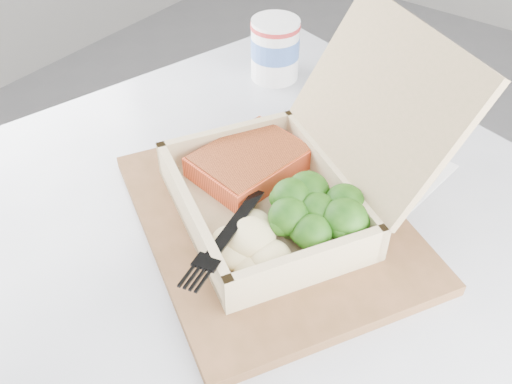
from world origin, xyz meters
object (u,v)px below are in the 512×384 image
Objects in this scene: serving_tray at (270,219)px; takeout_container at (302,170)px; cafe_table at (253,320)px; paper_cup at (275,47)px.

serving_tray is 0.07m from takeout_container.
takeout_container reaches higher than cafe_table.
cafe_table is 9.68× the size of paper_cup.
serving_tray reaches higher than cafe_table.
serving_tray is (0.01, 0.01, 0.19)m from cafe_table.
paper_cup is at bearing 160.94° from takeout_container.
takeout_container is (0.01, 0.04, 0.06)m from serving_tray.
paper_cup is at bearing 121.64° from cafe_table.
takeout_container is 0.31m from paper_cup.
cafe_table is at bearing -90.34° from takeout_container.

